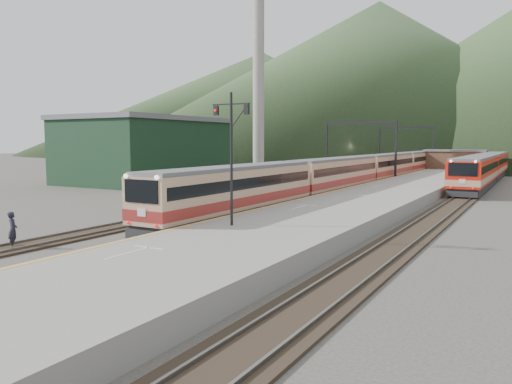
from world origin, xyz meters
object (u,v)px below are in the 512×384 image
Objects in this scene: worker at (13,230)px; main_train at (365,172)px; second_train at (485,167)px; signal_mast at (231,145)px.

main_train is at bearing -59.50° from worker.
second_train is at bearing -69.22° from worker.
worker is at bearing -145.12° from signal_mast.
main_train is 41.34m from worker.
second_train is 49.06m from signal_mast.
signal_mast is (3.79, -34.66, 3.31)m from main_train.
main_train is at bearing -130.03° from second_train.
signal_mast reaches higher than worker.
main_train is 35.03m from signal_mast.
second_train is 6.10× the size of signal_mast.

